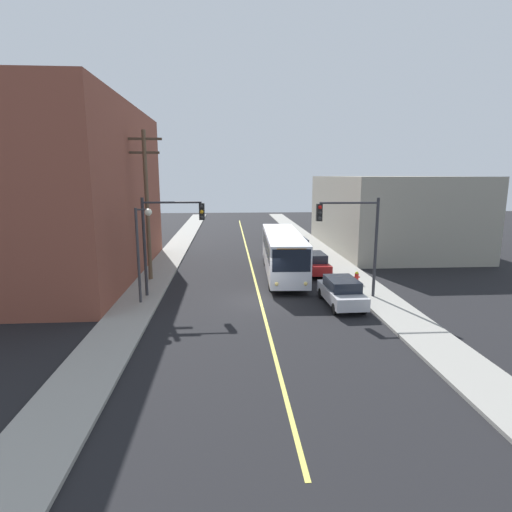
% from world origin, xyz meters
% --- Properties ---
extents(ground_plane, '(120.00, 120.00, 0.00)m').
position_xyz_m(ground_plane, '(0.00, 0.00, 0.00)').
color(ground_plane, black).
extents(sidewalk_left, '(2.50, 90.00, 0.15)m').
position_xyz_m(sidewalk_left, '(-7.25, 10.00, 0.07)').
color(sidewalk_left, gray).
rests_on(sidewalk_left, ground).
extents(sidewalk_right, '(2.50, 90.00, 0.15)m').
position_xyz_m(sidewalk_right, '(7.25, 10.00, 0.07)').
color(sidewalk_right, gray).
rests_on(sidewalk_right, ground).
extents(lane_stripe_center, '(0.16, 60.00, 0.01)m').
position_xyz_m(lane_stripe_center, '(0.00, 15.00, 0.01)').
color(lane_stripe_center, '#D8CC4C').
rests_on(lane_stripe_center, ground).
extents(building_left_brick, '(10.00, 20.40, 12.36)m').
position_xyz_m(building_left_brick, '(-13.49, 7.20, 6.18)').
color(building_left_brick, brown).
rests_on(building_left_brick, ground).
extents(building_right_warehouse, '(12.00, 18.68, 7.33)m').
position_xyz_m(building_right_warehouse, '(14.49, 17.43, 3.67)').
color(building_right_warehouse, gray).
rests_on(building_right_warehouse, ground).
extents(city_bus, '(3.09, 12.24, 3.20)m').
position_xyz_m(city_bus, '(2.20, 6.47, 1.82)').
color(city_bus, silver).
rests_on(city_bus, ground).
extents(parked_car_silver, '(1.91, 4.45, 1.62)m').
position_xyz_m(parked_car_silver, '(4.60, -1.22, 0.84)').
color(parked_car_silver, '#B7B7BC').
rests_on(parked_car_silver, ground).
extents(parked_car_red, '(1.88, 4.43, 1.62)m').
position_xyz_m(parked_car_red, '(4.61, 6.69, 0.84)').
color(parked_car_red, maroon).
rests_on(parked_car_red, ground).
extents(parked_car_white, '(1.84, 4.41, 1.62)m').
position_xyz_m(parked_car_white, '(4.65, 14.15, 0.84)').
color(parked_car_white, silver).
rests_on(parked_car_white, ground).
extents(utility_pole_near, '(2.40, 0.28, 10.29)m').
position_xyz_m(utility_pole_near, '(-7.46, 5.32, 5.80)').
color(utility_pole_near, brown).
rests_on(utility_pole_near, sidewalk_left).
extents(traffic_signal_left_corner, '(3.75, 0.48, 6.00)m').
position_xyz_m(traffic_signal_left_corner, '(-5.41, 1.18, 4.30)').
color(traffic_signal_left_corner, '#2D2D33').
rests_on(traffic_signal_left_corner, sidewalk_left).
extents(traffic_signal_right_corner, '(3.75, 0.48, 6.00)m').
position_xyz_m(traffic_signal_right_corner, '(5.41, 0.05, 4.30)').
color(traffic_signal_right_corner, '#2D2D33').
rests_on(traffic_signal_right_corner, sidewalk_right).
extents(street_lamp_left, '(0.98, 0.40, 5.50)m').
position_xyz_m(street_lamp_left, '(-6.83, -0.22, 3.74)').
color(street_lamp_left, '#38383D').
rests_on(street_lamp_left, sidewalk_left).
extents(fire_hydrant, '(0.44, 0.26, 0.84)m').
position_xyz_m(fire_hydrant, '(6.85, 3.07, 0.58)').
color(fire_hydrant, red).
rests_on(fire_hydrant, sidewalk_right).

